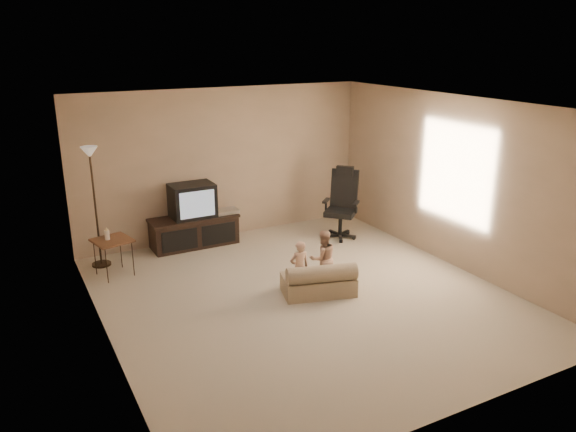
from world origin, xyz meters
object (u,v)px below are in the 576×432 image
(side_table, at_px, (112,241))
(toddler_right, at_px, (323,258))
(tv_stand, at_px, (194,220))
(floor_lamp, at_px, (92,180))
(child_sofa, at_px, (319,282))
(office_chair, at_px, (342,212))
(toddler_left, at_px, (299,268))

(side_table, distance_m, toddler_right, 2.99)
(toddler_right, bearing_deg, side_table, -27.58)
(tv_stand, relative_size, floor_lamp, 0.81)
(side_table, xyz_separation_m, child_sofa, (2.26, -1.93, -0.34))
(tv_stand, distance_m, floor_lamp, 1.76)
(side_table, xyz_separation_m, floor_lamp, (-0.10, 0.47, 0.79))
(floor_lamp, bearing_deg, child_sofa, -45.33)
(office_chair, relative_size, side_table, 1.63)
(tv_stand, bearing_deg, office_chair, -18.25)
(tv_stand, height_order, child_sofa, tv_stand)
(child_sofa, relative_size, toddler_right, 1.30)
(office_chair, bearing_deg, tv_stand, -151.23)
(toddler_left, bearing_deg, tv_stand, -71.85)
(office_chair, relative_size, toddler_left, 1.60)
(side_table, distance_m, child_sofa, 2.99)
(office_chair, bearing_deg, toddler_right, -83.45)
(toddler_right, bearing_deg, toddler_left, 19.60)
(toddler_left, relative_size, toddler_right, 0.94)
(office_chair, xyz_separation_m, toddler_left, (-1.73, -1.63, -0.06))
(office_chair, distance_m, side_table, 3.77)
(tv_stand, xyz_separation_m, toddler_right, (1.04, -2.31, -0.03))
(toddler_left, bearing_deg, office_chair, -132.94)
(floor_lamp, bearing_deg, side_table, -77.71)
(tv_stand, relative_size, toddler_right, 1.81)
(child_sofa, xyz_separation_m, toddler_left, (-0.23, 0.13, 0.19))
(toddler_left, distance_m, toddler_right, 0.43)
(toddler_left, height_order, toddler_right, toddler_right)
(floor_lamp, xyz_separation_m, toddler_right, (2.56, -2.17, -0.91))
(tv_stand, distance_m, toddler_left, 2.48)
(floor_lamp, height_order, child_sofa, floor_lamp)
(office_chair, relative_size, floor_lamp, 0.67)
(side_table, bearing_deg, floor_lamp, 102.29)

